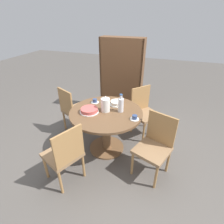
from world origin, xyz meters
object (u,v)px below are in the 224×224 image
Objects in this scene: chair_a at (73,109)px; chair_b at (65,154)px; chair_d at (144,111)px; cake_second at (117,103)px; water_bottle at (121,105)px; cup_a at (135,118)px; coffee_pot at (106,104)px; chair_c at (155,145)px; cake_main at (89,110)px; cup_b at (95,101)px; bookshelf at (122,78)px.

chair_a is 1.17m from chair_b.
chair_d reaches higher than cake_second.
cake_second is at bearing 175.40° from chair_d.
water_bottle is 2.17× the size of cup_a.
cake_second is (0.09, 0.25, -0.08)m from coffee_pot.
water_bottle reaches higher than chair_d.
cake_second is 1.75× the size of cup_a.
cake_second is 0.51m from cup_a.
chair_a and chair_c have the same top height.
coffee_pot is 0.26m from cake_main.
chair_d is 0.79m from cup_a.
cake_second is (0.35, 1.03, 0.28)m from chair_b.
water_bottle is at bearing 173.10° from chair_c.
cup_a is at bearing 176.18° from chair_c.
chair_b reaches higher than cup_a.
chair_c is 0.91m from coffee_pot.
cake_second is 1.75× the size of cup_b.
cake_second is (-0.13, 0.19, -0.08)m from water_bottle.
chair_d is 3.14× the size of water_bottle.
chair_b reaches higher than cup_b.
chair_d is 3.61× the size of coffee_pot.
water_bottle is at bearing 174.24° from chair_b.
chair_c reaches higher than cake_main.
chair_b is at bearing 86.88° from bookshelf.
bookshelf is at bearing -159.47° from chair_b.
chair_c reaches higher than cup_b.
chair_c is 3.89× the size of cake_second.
cup_b is (-0.36, -0.04, -0.00)m from cake_second.
chair_d is 0.92m from cup_b.
chair_d is at bearing 29.96° from cup_b.
bookshelf is at bearing 112.99° from cup_a.
bookshelf reaches higher than cake_second.
chair_a reaches higher than cup_b.
cup_b is at bearing 83.55° from bookshelf.
chair_c is 1.06m from cake_main.
cake_main is at bearing -130.40° from cake_second.
cup_b is at bearing 142.53° from coffee_pot.
chair_d is at bearing 87.96° from cup_a.
coffee_pot is 1.08× the size of cake_second.
bookshelf is (0.61, 1.06, 0.31)m from chair_a.
chair_b is 1.00× the size of chair_d.
chair_a is at bearing 143.66° from cake_main.
coffee_pot is at bearing 96.00° from bookshelf.
coffee_pot reaches higher than chair_b.
water_bottle is (0.22, 0.06, 0.00)m from coffee_pot.
coffee_pot reaches higher than chair_d.
chair_d is at bearing 175.99° from chair_b.
water_bottle is 2.17× the size of cup_b.
water_bottle is (0.97, -0.22, 0.37)m from chair_a.
chair_c is at bearing -173.04° from chair_a.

